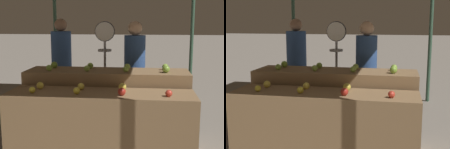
{
  "view_description": "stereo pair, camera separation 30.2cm",
  "coord_description": "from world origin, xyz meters",
  "views": [
    {
      "loc": [
        0.49,
        -3.3,
        1.62
      ],
      "look_at": [
        0.09,
        0.3,
        0.97
      ],
      "focal_mm": 50.0,
      "sensor_mm": 36.0,
      "label": 1
    },
    {
      "loc": [
        0.79,
        -3.26,
        1.62
      ],
      "look_at": [
        0.09,
        0.3,
        0.97
      ],
      "focal_mm": 50.0,
      "sensor_mm": 36.0,
      "label": 2
    }
  ],
  "objects": [
    {
      "name": "apple_front_4",
      "position": [
        -0.72,
        0.11,
        0.86
      ],
      "size": [
        0.08,
        0.08,
        0.08
      ],
      "primitive_type": "sphere",
      "color": "yellow",
      "rests_on": "display_counter_front"
    },
    {
      "name": "apple_front_5",
      "position": [
        -0.24,
        0.11,
        0.86
      ],
      "size": [
        0.08,
        0.08,
        0.08
      ],
      "primitive_type": "sphere",
      "color": "yellow",
      "rests_on": "display_counter_front"
    },
    {
      "name": "apple_back_5",
      "position": [
        -0.24,
        0.71,
        1.01
      ],
      "size": [
        0.08,
        0.08,
        0.08
      ],
      "primitive_type": "sphere",
      "color": "#84AD3D",
      "rests_on": "display_counter_back"
    },
    {
      "name": "apple_back_4",
      "position": [
        -0.73,
        0.71,
        1.02
      ],
      "size": [
        0.09,
        0.09,
        0.09
      ],
      "primitive_type": "sphere",
      "color": "#7AA338",
      "rests_on": "display_counter_back"
    },
    {
      "name": "apple_front_6",
      "position": [
        0.23,
        0.11,
        0.87
      ],
      "size": [
        0.09,
        0.09,
        0.09
      ],
      "primitive_type": "sphere",
      "color": "gold",
      "rests_on": "display_counter_front"
    },
    {
      "name": "display_counter_front",
      "position": [
        0.0,
        0.0,
        0.41
      ],
      "size": [
        2.07,
        0.55,
        0.82
      ],
      "primitive_type": "cube",
      "color": "olive",
      "rests_on": "ground_plane"
    },
    {
      "name": "apple_back_3",
      "position": [
        0.74,
        0.5,
        1.02
      ],
      "size": [
        0.09,
        0.09,
        0.09
      ],
      "primitive_type": "sphere",
      "color": "#7AA338",
      "rests_on": "display_counter_back"
    },
    {
      "name": "apple_front_3",
      "position": [
        0.73,
        -0.11,
        0.86
      ],
      "size": [
        0.07,
        0.07,
        0.07
      ],
      "primitive_type": "sphere",
      "color": "red",
      "rests_on": "display_counter_front"
    },
    {
      "name": "apple_back_1",
      "position": [
        -0.24,
        0.49,
        1.01
      ],
      "size": [
        0.08,
        0.08,
        0.08
      ],
      "primitive_type": "sphere",
      "color": "#8EB247",
      "rests_on": "display_counter_back"
    },
    {
      "name": "apple_front_2",
      "position": [
        0.24,
        -0.11,
        0.87
      ],
      "size": [
        0.08,
        0.08,
        0.08
      ],
      "primitive_type": "sphere",
      "color": "#AD281E",
      "rests_on": "display_counter_front"
    },
    {
      "name": "display_counter_back",
      "position": [
        0.0,
        0.6,
        0.49
      ],
      "size": [
        2.07,
        0.55,
        0.97
      ],
      "primitive_type": "cube",
      "color": "olive",
      "rests_on": "ground_plane"
    },
    {
      "name": "apple_back_7",
      "position": [
        0.74,
        0.7,
        1.01
      ],
      "size": [
        0.08,
        0.08,
        0.08
      ],
      "primitive_type": "sphere",
      "color": "#84AD3D",
      "rests_on": "display_counter_back"
    },
    {
      "name": "person_vendor_at_scale",
      "position": [
        0.32,
        1.33,
        0.93
      ],
      "size": [
        0.41,
        0.41,
        1.59
      ],
      "rotation": [
        0.0,
        0.0,
        2.76
      ],
      "color": "#2D2D38",
      "rests_on": "ground_plane"
    },
    {
      "name": "apple_front_1",
      "position": [
        -0.24,
        -0.1,
        0.86
      ],
      "size": [
        0.07,
        0.07,
        0.07
      ],
      "primitive_type": "sphere",
      "color": "gold",
      "rests_on": "display_counter_front"
    },
    {
      "name": "person_customer_left",
      "position": [
        -0.97,
        1.95,
        0.94
      ],
      "size": [
        0.35,
        0.35,
        1.63
      ],
      "rotation": [
        0.0,
        0.0,
        3.15
      ],
      "color": "#2D2D38",
      "rests_on": "ground_plane"
    },
    {
      "name": "apple_back_2",
      "position": [
        0.25,
        0.5,
        1.01
      ],
      "size": [
        0.08,
        0.08,
        0.08
      ],
      "primitive_type": "sphere",
      "color": "#8EB247",
      "rests_on": "display_counter_back"
    },
    {
      "name": "apple_back_6",
      "position": [
        0.25,
        0.7,
        1.01
      ],
      "size": [
        0.08,
        0.08,
        0.08
      ],
      "primitive_type": "sphere",
      "color": "#8EB247",
      "rests_on": "display_counter_back"
    },
    {
      "name": "apple_back_0",
      "position": [
        -0.73,
        0.49,
        1.01
      ],
      "size": [
        0.08,
        0.08,
        0.08
      ],
      "primitive_type": "sphere",
      "color": "#84AD3D",
      "rests_on": "display_counter_back"
    },
    {
      "name": "produce_scale",
      "position": [
        -0.12,
        1.26,
        1.16
      ],
      "size": [
        0.29,
        0.2,
        1.59
      ],
      "color": "#99999E",
      "rests_on": "ground_plane"
    },
    {
      "name": "apple_front_0",
      "position": [
        -0.73,
        -0.11,
        0.86
      ],
      "size": [
        0.07,
        0.07,
        0.07
      ],
      "primitive_type": "sphere",
      "color": "gold",
      "rests_on": "display_counter_front"
    }
  ]
}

